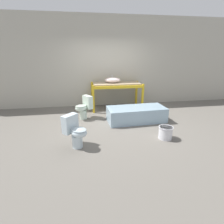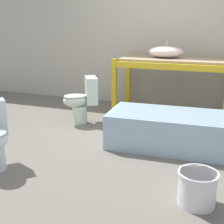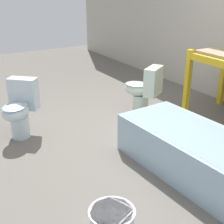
% 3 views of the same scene
% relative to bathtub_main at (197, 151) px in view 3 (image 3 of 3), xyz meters
% --- Properties ---
extents(ground_plane, '(12.00, 12.00, 0.00)m').
position_rel_bathtub_main_xyz_m(ground_plane, '(-0.64, 0.06, -0.25)').
color(ground_plane, '#666059').
extents(bathtub_main, '(1.71, 0.81, 0.43)m').
position_rel_bathtub_main_xyz_m(bathtub_main, '(0.00, 0.00, 0.00)').
color(bathtub_main, '#99B7CC').
rests_on(bathtub_main, ground_plane).
extents(toilet_near, '(0.59, 0.58, 0.70)m').
position_rel_bathtub_main_xyz_m(toilet_near, '(-1.71, -1.24, 0.12)').
color(toilet_near, silver).
rests_on(toilet_near, ground_plane).
extents(toilet_far, '(0.60, 0.53, 0.70)m').
position_rel_bathtub_main_xyz_m(toilet_far, '(-1.51, 0.46, 0.12)').
color(toilet_far, silver).
rests_on(toilet_far, ground_plane).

